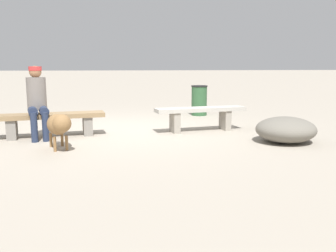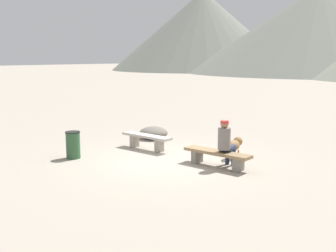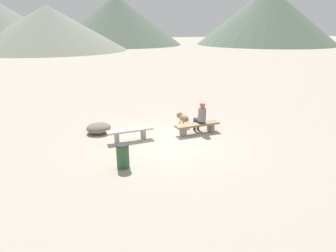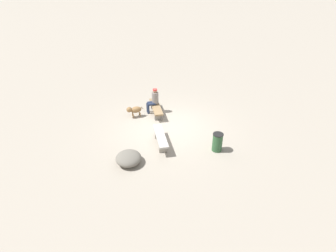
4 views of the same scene
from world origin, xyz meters
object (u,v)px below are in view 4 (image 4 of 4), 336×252
object	(u,v)px
bench_left	(160,138)
trash_bin	(217,142)
bench_right	(156,108)
dog	(134,110)
boulder	(129,158)
seated_person	(154,99)

from	to	relation	value
bench_left	trash_bin	distance (m)	2.28
bench_right	dog	distance (m)	1.10
boulder	seated_person	bearing A→B (deg)	-15.60
trash_bin	boulder	distance (m)	3.50
bench_left	dog	xyz separation A→B (m)	(2.52, 1.10, 0.05)
bench_left	seated_person	distance (m)	2.99
seated_person	dog	distance (m)	1.11
seated_person	trash_bin	bearing A→B (deg)	-158.89
seated_person	boulder	size ratio (longest dim) A/B	1.26
seated_person	dog	bearing A→B (deg)	102.26
dog	boulder	world-z (taller)	dog
bench_left	trash_bin	xyz separation A→B (m)	(-0.61, -2.20, 0.05)
trash_bin	bench_right	bearing A→B (deg)	33.33
dog	boulder	distance (m)	3.62
seated_person	boulder	bearing A→B (deg)	152.43
dog	boulder	bearing A→B (deg)	71.46
bench_right	trash_bin	distance (m)	4.05
seated_person	dog	xyz separation A→B (m)	(-0.44, 0.97, -0.32)
boulder	dog	bearing A→B (deg)	-2.54
bench_left	dog	size ratio (longest dim) A/B	2.21
seated_person	bench_right	bearing A→B (deg)	-163.65
bench_right	boulder	xyz separation A→B (m)	(-3.87, 1.23, -0.09)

